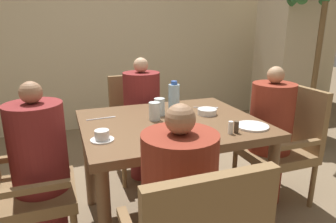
# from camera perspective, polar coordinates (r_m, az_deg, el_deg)

# --- Properties ---
(ground_plane) EXTENTS (16.00, 16.00, 0.00)m
(ground_plane) POSITION_cam_1_polar(r_m,az_deg,el_deg) (2.33, 0.43, -19.95)
(ground_plane) COLOR #7A664C
(wall_back) EXTENTS (8.00, 0.06, 2.80)m
(wall_back) POSITION_cam_1_polar(r_m,az_deg,el_deg) (4.14, -11.35, 16.30)
(wall_back) COLOR beige
(wall_back) RESTS_ON ground_plane
(pillar_stone) EXTENTS (0.59, 0.59, 2.70)m
(pillar_stone) POSITION_cam_1_polar(r_m,az_deg,el_deg) (4.23, 22.10, 14.78)
(pillar_stone) COLOR #BCAD8E
(pillar_stone) RESTS_ON ground_plane
(dining_table) EXTENTS (1.15, 0.96, 0.77)m
(dining_table) POSITION_cam_1_polar(r_m,az_deg,el_deg) (2.01, 0.47, -4.55)
(dining_table) COLOR brown
(dining_table) RESTS_ON ground_plane
(chair_left_side) EXTENTS (0.49, 0.49, 0.91)m
(chair_left_side) POSITION_cam_1_polar(r_m,az_deg,el_deg) (1.99, -26.98, -12.06)
(chair_left_side) COLOR brown
(chair_left_side) RESTS_ON ground_plane
(diner_in_left_chair) EXTENTS (0.32, 0.32, 1.08)m
(diner_in_left_chair) POSITION_cam_1_polar(r_m,az_deg,el_deg) (1.95, -23.06, -10.10)
(diner_in_left_chair) COLOR maroon
(diner_in_left_chair) RESTS_ON ground_plane
(chair_far_side) EXTENTS (0.49, 0.49, 0.91)m
(chair_far_side) POSITION_cam_1_polar(r_m,az_deg,el_deg) (2.85, -5.64, -1.94)
(chair_far_side) COLOR brown
(chair_far_side) RESTS_ON ground_plane
(diner_in_far_chair) EXTENTS (0.32, 0.32, 1.11)m
(diner_in_far_chair) POSITION_cam_1_polar(r_m,az_deg,el_deg) (2.69, -4.93, -1.28)
(diner_in_far_chair) COLOR maroon
(diner_in_far_chair) RESTS_ON ground_plane
(chair_right_side) EXTENTS (0.49, 0.49, 0.91)m
(chair_right_side) POSITION_cam_1_polar(r_m,az_deg,el_deg) (2.55, 21.17, -5.21)
(chair_right_side) COLOR brown
(chair_right_side) RESTS_ON ground_plane
(diner_in_right_chair) EXTENTS (0.32, 0.32, 1.09)m
(diner_in_right_chair) POSITION_cam_1_polar(r_m,az_deg,el_deg) (2.44, 18.80, -4.27)
(diner_in_right_chair) COLOR maroon
(diner_in_right_chair) RESTS_ON ground_plane
(diner_in_near_chair) EXTENTS (0.32, 0.32, 1.08)m
(diner_in_near_chair) POSITION_cam_1_polar(r_m,az_deg,el_deg) (1.39, 2.11, -19.95)
(diner_in_near_chair) COLOR maroon
(diner_in_near_chair) RESTS_ON ground_plane
(potted_palm) EXTENTS (0.73, 0.78, 2.12)m
(potted_palm) POSITION_cam_1_polar(r_m,az_deg,el_deg) (3.71, 26.21, 6.86)
(potted_palm) COLOR #4C4238
(potted_palm) RESTS_ON ground_plane
(plate_main_left) EXTENTS (0.20, 0.20, 0.01)m
(plate_main_left) POSITION_cam_1_polar(r_m,az_deg,el_deg) (1.93, 15.72, -2.70)
(plate_main_left) COLOR white
(plate_main_left) RESTS_ON dining_table
(plate_main_right) EXTENTS (0.20, 0.20, 0.01)m
(plate_main_right) POSITION_cam_1_polar(r_m,az_deg,el_deg) (1.73, 3.91, -4.23)
(plate_main_right) COLOR white
(plate_main_right) RESTS_ON dining_table
(teacup_with_saucer) EXTENTS (0.13, 0.13, 0.06)m
(teacup_with_saucer) POSITION_cam_1_polar(r_m,az_deg,el_deg) (1.68, -12.46, -4.61)
(teacup_with_saucer) COLOR white
(teacup_with_saucer) RESTS_ON dining_table
(bowl_small) EXTENTS (0.13, 0.13, 0.04)m
(bowl_small) POSITION_cam_1_polar(r_m,az_deg,el_deg) (2.12, 7.46, -0.02)
(bowl_small) COLOR white
(bowl_small) RESTS_ON dining_table
(water_bottle) EXTENTS (0.08, 0.08, 0.24)m
(water_bottle) POSITION_cam_1_polar(r_m,az_deg,el_deg) (2.07, 1.14, 2.33)
(water_bottle) COLOR #A3C6DB
(water_bottle) RESTS_ON dining_table
(glass_tall_near) EXTENTS (0.07, 0.07, 0.12)m
(glass_tall_near) POSITION_cam_1_polar(r_m,az_deg,el_deg) (1.98, -2.60, 0.05)
(glass_tall_near) COLOR silver
(glass_tall_near) RESTS_ON dining_table
(glass_tall_mid) EXTENTS (0.07, 0.07, 0.12)m
(glass_tall_mid) POSITION_cam_1_polar(r_m,az_deg,el_deg) (2.08, -1.63, 0.90)
(glass_tall_mid) COLOR silver
(glass_tall_mid) RESTS_ON dining_table
(salt_shaker) EXTENTS (0.03, 0.03, 0.08)m
(salt_shaker) POSITION_cam_1_polar(r_m,az_deg,el_deg) (1.77, 11.83, -3.01)
(salt_shaker) COLOR white
(salt_shaker) RESTS_ON dining_table
(pepper_shaker) EXTENTS (0.03, 0.03, 0.07)m
(pepper_shaker) POSITION_cam_1_polar(r_m,az_deg,el_deg) (1.79, 12.89, -2.91)
(pepper_shaker) COLOR #4C3D2D
(pepper_shaker) RESTS_ON dining_table
(fork_beside_plate) EXTENTS (0.17, 0.10, 0.00)m
(fork_beside_plate) POSITION_cam_1_polar(r_m,az_deg,el_deg) (2.30, 7.71, 0.74)
(fork_beside_plate) COLOR silver
(fork_beside_plate) RESTS_ON dining_table
(knife_beside_plate) EXTENTS (0.20, 0.03, 0.00)m
(knife_beside_plate) POSITION_cam_1_polar(r_m,az_deg,el_deg) (2.07, -12.33, -1.25)
(knife_beside_plate) COLOR silver
(knife_beside_plate) RESTS_ON dining_table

